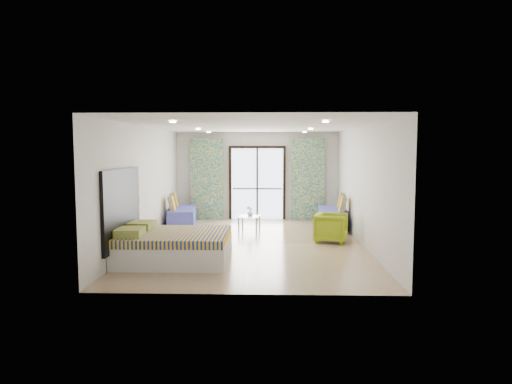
{
  "coord_description": "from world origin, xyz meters",
  "views": [
    {
      "loc": [
        0.38,
        -10.4,
        2.17
      ],
      "look_at": [
        0.06,
        0.47,
        1.15
      ],
      "focal_mm": 32.0,
      "sensor_mm": 36.0,
      "label": 1
    }
  ],
  "objects_px": {
    "bed": "(173,246)",
    "daybed_right": "(332,218)",
    "coffee_table": "(249,217)",
    "armchair": "(331,226)",
    "daybed_left": "(182,216)"
  },
  "relations": [
    {
      "from": "coffee_table",
      "to": "armchair",
      "type": "relative_size",
      "value": 0.86
    },
    {
      "from": "daybed_left",
      "to": "armchair",
      "type": "height_order",
      "value": "daybed_left"
    },
    {
      "from": "armchair",
      "to": "daybed_right",
      "type": "bearing_deg",
      "value": 5.89
    },
    {
      "from": "daybed_left",
      "to": "coffee_table",
      "type": "height_order",
      "value": "daybed_left"
    },
    {
      "from": "daybed_left",
      "to": "daybed_right",
      "type": "height_order",
      "value": "daybed_right"
    },
    {
      "from": "daybed_left",
      "to": "bed",
      "type": "bearing_deg",
      "value": -88.27
    },
    {
      "from": "coffee_table",
      "to": "armchair",
      "type": "distance_m",
      "value": 2.59
    },
    {
      "from": "bed",
      "to": "daybed_right",
      "type": "distance_m",
      "value": 5.26
    },
    {
      "from": "daybed_right",
      "to": "coffee_table",
      "type": "relative_size",
      "value": 3.11
    },
    {
      "from": "daybed_left",
      "to": "daybed_right",
      "type": "distance_m",
      "value": 4.25
    },
    {
      "from": "bed",
      "to": "armchair",
      "type": "height_order",
      "value": "armchair"
    },
    {
      "from": "bed",
      "to": "coffee_table",
      "type": "relative_size",
      "value": 3.27
    },
    {
      "from": "bed",
      "to": "armchair",
      "type": "bearing_deg",
      "value": 30.6
    },
    {
      "from": "daybed_left",
      "to": "daybed_right",
      "type": "xyz_separation_m",
      "value": [
        4.23,
        -0.33,
        0.01
      ]
    },
    {
      "from": "coffee_table",
      "to": "armchair",
      "type": "height_order",
      "value": "armchair"
    }
  ]
}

